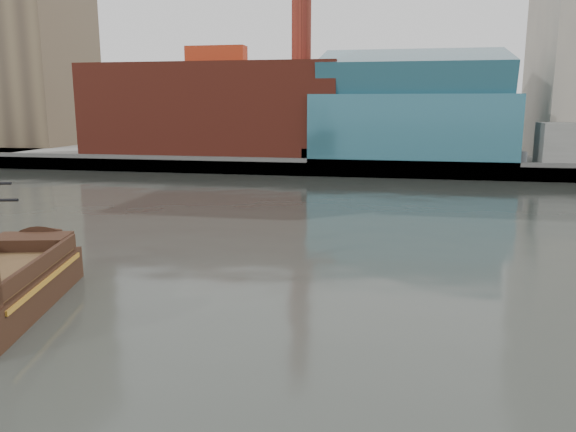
# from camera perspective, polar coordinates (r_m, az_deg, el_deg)

# --- Properties ---
(ground) EXTENTS (400.00, 400.00, 0.00)m
(ground) POSITION_cam_1_polar(r_m,az_deg,el_deg) (24.42, -10.60, -14.75)
(ground) COLOR #2A2D28
(ground) RESTS_ON ground
(promenade_far) EXTENTS (220.00, 60.00, 2.00)m
(promenade_far) POSITION_cam_1_polar(r_m,az_deg,el_deg) (113.01, 6.92, 6.38)
(promenade_far) COLOR slate
(promenade_far) RESTS_ON ground
(seawall) EXTENTS (220.00, 1.00, 2.60)m
(seawall) POSITION_cam_1_polar(r_m,az_deg,el_deg) (83.73, 5.37, 4.89)
(seawall) COLOR #4C4C49
(seawall) RESTS_ON ground
(skyline) EXTENTS (149.00, 45.00, 62.00)m
(skyline) POSITION_cam_1_polar(r_m,az_deg,el_deg) (105.80, 9.88, 18.75)
(skyline) COLOR brown
(skyline) RESTS_ON promenade_far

